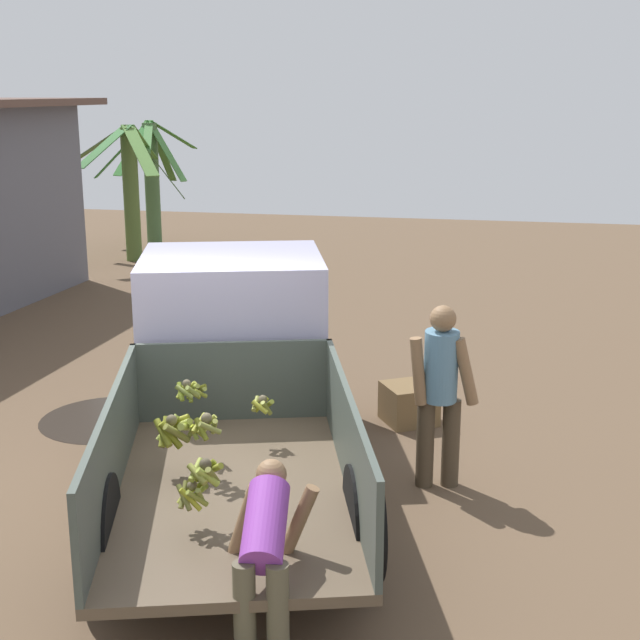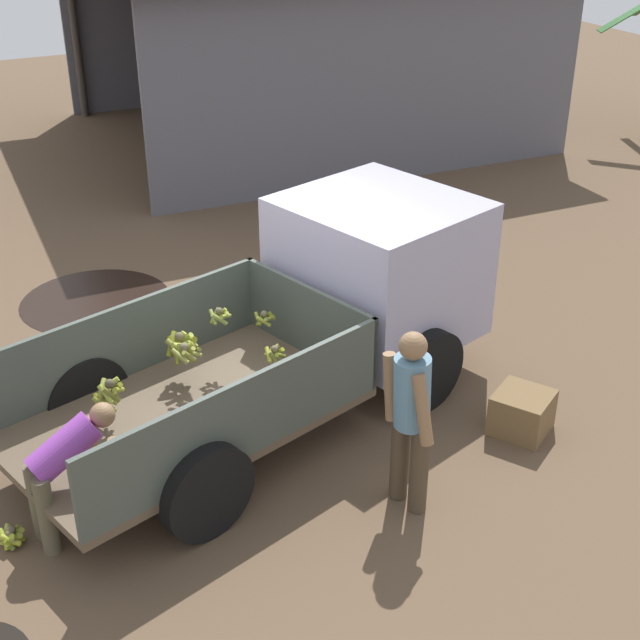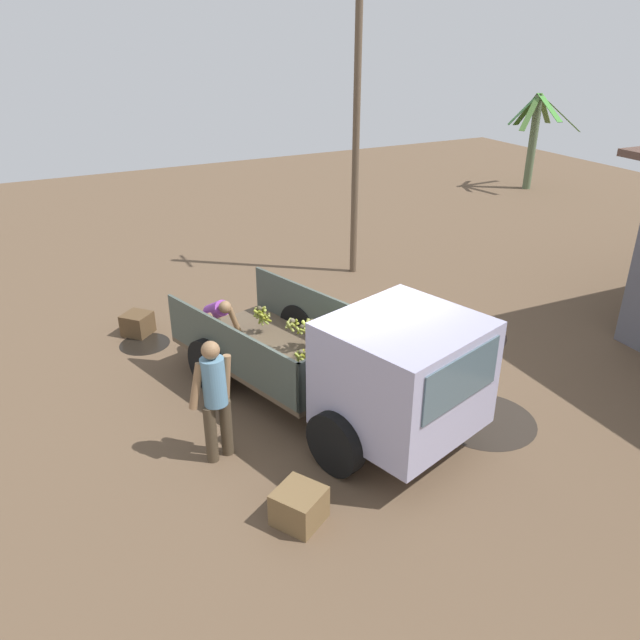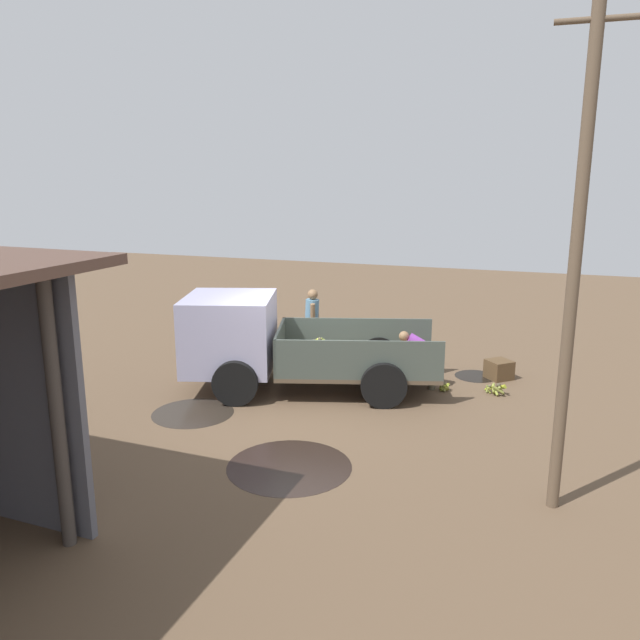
{
  "view_description": "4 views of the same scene",
  "coord_description": "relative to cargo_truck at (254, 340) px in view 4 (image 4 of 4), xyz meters",
  "views": [
    {
      "loc": [
        -7.07,
        -2.63,
        3.51
      ],
      "look_at": [
        0.25,
        -1.12,
        1.58
      ],
      "focal_mm": 50.0,
      "sensor_mm": 36.0,
      "label": 1
    },
    {
      "loc": [
        -2.88,
        -7.28,
        5.09
      ],
      "look_at": [
        0.21,
        -1.07,
        1.36
      ],
      "focal_mm": 50.0,
      "sensor_mm": 36.0,
      "label": 2
    },
    {
      "loc": [
        7.09,
        -4.02,
        5.21
      ],
      "look_at": [
        0.24,
        -0.53,
        1.54
      ],
      "focal_mm": 35.0,
      "sensor_mm": 36.0,
      "label": 3
    },
    {
      "loc": [
        -4.19,
        10.79,
        4.23
      ],
      "look_at": [
        -0.41,
        -0.07,
        1.53
      ],
      "focal_mm": 35.0,
      "sensor_mm": 36.0,
      "label": 4
    }
  ],
  "objects": [
    {
      "name": "banana_bunch_on_ground_2",
      "position": [
        -4.5,
        -1.28,
        -0.92
      ],
      "size": [
        0.22,
        0.22,
        0.17
      ],
      "color": "brown",
      "rests_on": "ground"
    },
    {
      "name": "mud_patch_2",
      "position": [
        -4.14,
        -2.24,
        -1.01
      ],
      "size": [
        0.89,
        0.89,
        0.01
      ],
      "primitive_type": "cylinder",
      "color": "black",
      "rests_on": "ground"
    },
    {
      "name": "cargo_truck",
      "position": [
        0.0,
        0.0,
        0.0
      ],
      "size": [
        5.28,
        3.19,
        1.89
      ],
      "rotation": [
        0.0,
        0.0,
        0.29
      ],
      "color": "brown",
      "rests_on": "ground"
    },
    {
      "name": "mud_patch_0",
      "position": [
        -1.94,
        3.0,
        -1.01
      ],
      "size": [
        1.86,
        1.86,
        0.01
      ],
      "primitive_type": "cylinder",
      "color": "black",
      "rests_on": "ground"
    },
    {
      "name": "person_worker_loading",
      "position": [
        -3.14,
        -1.17,
        -0.31
      ],
      "size": [
        0.79,
        0.64,
        1.15
      ],
      "rotation": [
        0.0,
        0.0,
        0.14
      ],
      "color": "brown",
      "rests_on": "ground"
    },
    {
      "name": "utility_pole",
      "position": [
        -5.61,
        2.91,
        2.23
      ],
      "size": [
        0.91,
        0.15,
        6.33
      ],
      "color": "brown",
      "rests_on": "ground"
    },
    {
      "name": "wooden_crate_1",
      "position": [
        1.09,
        -1.64,
        -0.8
      ],
      "size": [
        0.71,
        0.71,
        0.42
      ],
      "primitive_type": "cube",
      "rotation": [
        0.0,
        0.0,
        5.25
      ],
      "color": "brown",
      "rests_on": "ground"
    },
    {
      "name": "person_foreground_visitor",
      "position": [
        -0.47,
        -2.07,
        -0.07
      ],
      "size": [
        0.39,
        0.64,
        1.7
      ],
      "rotation": [
        0.0,
        0.0,
        3.37
      ],
      "color": "#483A29",
      "rests_on": "ground"
    },
    {
      "name": "ground",
      "position": [
        -0.98,
        0.09,
        -1.01
      ],
      "size": [
        36.0,
        36.0,
        0.0
      ],
      "primitive_type": "plane",
      "color": "brown"
    },
    {
      "name": "banana_bunch_on_ground_3",
      "position": [
        -4.67,
        -1.19,
        -0.88
      ],
      "size": [
        0.3,
        0.3,
        0.24
      ],
      "color": "#4A4330",
      "rests_on": "ground"
    },
    {
      "name": "banana_bunch_on_ground_0",
      "position": [
        -3.64,
        -1.1,
        -0.92
      ],
      "size": [
        0.2,
        0.2,
        0.17
      ],
      "color": "brown",
      "rests_on": "ground"
    },
    {
      "name": "mud_patch_1",
      "position": [
        0.5,
        1.61,
        -1.01
      ],
      "size": [
        1.48,
        1.48,
        0.01
      ],
      "primitive_type": "cylinder",
      "color": "#2C251D",
      "rests_on": "ground"
    },
    {
      "name": "wooden_crate_0",
      "position": [
        -4.61,
        -2.24,
        -0.81
      ],
      "size": [
        0.66,
        0.66,
        0.4
      ],
      "primitive_type": "cube",
      "rotation": [
        0.0,
        0.0,
        3.88
      ],
      "color": "brown",
      "rests_on": "ground"
    },
    {
      "name": "banana_bunch_on_ground_1",
      "position": [
        -3.63,
        -1.08,
        -0.91
      ],
      "size": [
        0.22,
        0.23,
        0.19
      ],
      "color": "brown",
      "rests_on": "ground"
    }
  ]
}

